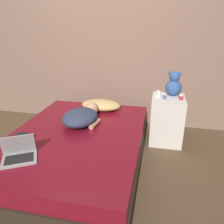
% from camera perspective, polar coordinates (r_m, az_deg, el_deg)
% --- Properties ---
extents(ground_plane, '(12.00, 12.00, 0.00)m').
position_cam_1_polar(ground_plane, '(2.68, -8.68, -12.75)').
color(ground_plane, brown).
extents(wall_back, '(8.00, 0.06, 2.60)m').
position_cam_1_polar(wall_back, '(3.44, -2.14, 18.34)').
color(wall_back, '#846656').
rests_on(wall_back, ground_plane).
extents(bed, '(1.46, 2.01, 0.39)m').
position_cam_1_polar(bed, '(2.58, -8.93, -9.23)').
color(bed, '#2D2319').
rests_on(bed, ground_plane).
extents(nightstand, '(0.42, 0.47, 0.63)m').
position_cam_1_polar(nightstand, '(3.05, 14.08, -1.94)').
color(nightstand, silver).
rests_on(nightstand, ground_plane).
extents(pillow, '(0.55, 0.34, 0.14)m').
position_cam_1_polar(pillow, '(3.08, -2.87, 1.83)').
color(pillow, tan).
rests_on(pillow, bed).
extents(person_lying, '(0.47, 0.68, 0.19)m').
position_cam_1_polar(person_lying, '(2.67, -7.84, -1.11)').
color(person_lying, '#2D3851').
rests_on(person_lying, bed).
extents(laptop, '(0.36, 0.33, 0.22)m').
position_cam_1_polar(laptop, '(2.16, -23.14, -9.99)').
color(laptop, '#9E9EA3').
rests_on(laptop, bed).
extents(teddy_bear, '(0.21, 0.21, 0.33)m').
position_cam_1_polar(teddy_bear, '(3.00, 15.83, 6.80)').
color(teddy_bear, '#335693').
rests_on(teddy_bear, nightstand).
extents(bottle_clear, '(0.05, 0.05, 0.08)m').
position_cam_1_polar(bottle_clear, '(2.96, 11.84, 4.85)').
color(bottle_clear, silver).
rests_on(bottle_clear, nightstand).
extents(bottle_red, '(0.05, 0.05, 0.06)m').
position_cam_1_polar(bottle_red, '(2.88, 17.62, 3.70)').
color(bottle_red, '#B72D2D').
rests_on(bottle_red, nightstand).
extents(bottle_white, '(0.04, 0.04, 0.08)m').
position_cam_1_polar(bottle_white, '(2.90, 12.14, 4.55)').
color(bottle_white, white).
rests_on(bottle_white, nightstand).
extents(bottle_blue, '(0.04, 0.04, 0.07)m').
position_cam_1_polar(bottle_blue, '(2.85, 13.59, 3.99)').
color(bottle_blue, '#3866B2').
rests_on(bottle_blue, nightstand).
extents(book, '(0.24, 0.20, 0.02)m').
position_cam_1_polar(book, '(2.52, -22.37, -6.09)').
color(book, black).
rests_on(book, bed).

